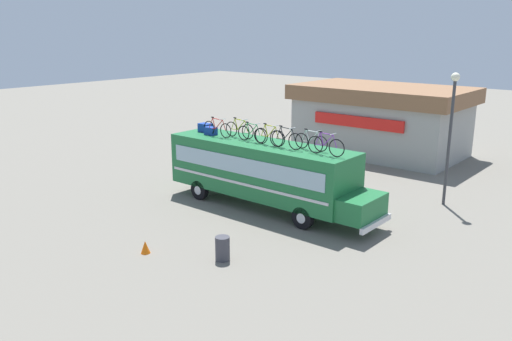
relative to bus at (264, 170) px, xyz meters
name	(u,v)px	position (x,y,z in m)	size (l,w,h in m)	color
ground_plane	(260,206)	(-0.24, 0.00, -1.79)	(120.00, 120.00, 0.00)	slate
bus	(264,170)	(0.00, 0.00, 0.00)	(10.75, 2.55, 3.05)	#1E6B38
luggage_bag_1	(205,128)	(-4.02, 0.25, 1.47)	(0.64, 0.47, 0.43)	#193899
luggage_bag_2	(211,131)	(-3.29, -0.10, 1.45)	(0.58, 0.38, 0.38)	#193899
rooftop_bicycle_1	(217,129)	(-2.71, -0.25, 1.65)	(1.81, 0.44, 0.94)	black
rooftop_bicycle_2	(239,130)	(-1.72, 0.24, 1.66)	(1.75, 0.44, 0.95)	black
rooftop_bicycle_3	(252,134)	(-0.69, -0.08, 1.64)	(1.66, 0.44, 0.91)	black
rooftop_bicycle_4	(270,136)	(0.43, -0.15, 1.66)	(1.69, 0.44, 0.96)	black
rooftop_bicycle_5	(286,139)	(1.38, -0.22, 1.67)	(1.75, 0.44, 0.98)	black
rooftop_bicycle_6	(311,141)	(2.39, 0.21, 1.64)	(1.66, 0.44, 0.91)	black
rooftop_bicycle_7	(326,145)	(3.39, -0.19, 1.67)	(1.76, 0.44, 0.98)	black
roadside_building	(381,119)	(-1.11, 13.63, 0.51)	(11.01, 6.60, 4.48)	#9E9E99
trash_bin	(223,248)	(2.54, -5.49, -1.34)	(0.52, 0.52, 0.89)	#3F3F47
traffic_cone	(145,247)	(-0.06, -6.90, -1.54)	(0.35, 0.35, 0.49)	orange
street_lamp	(451,122)	(6.28, 5.79, 2.19)	(0.39, 0.39, 6.18)	#38383D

